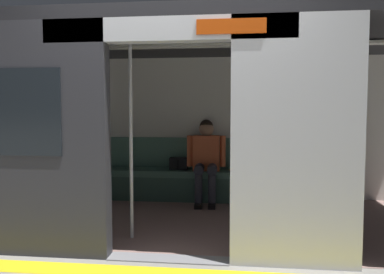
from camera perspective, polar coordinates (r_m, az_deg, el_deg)
ground_plane at (r=3.60m, az=-3.43°, el=-17.38°), size 60.00×60.00×0.00m
platform_edge_strip at (r=3.32m, az=-4.39°, el=-19.20°), size 8.00×0.24×0.01m
train_car at (r=4.57m, az=-1.76°, el=5.99°), size 6.40×2.75×2.20m
bench_seat at (r=5.65m, az=0.56°, el=-5.90°), size 3.07×0.44×0.44m
person_seated at (r=5.54m, az=2.07°, el=-2.71°), size 0.55×0.68×1.17m
handbag at (r=5.72m, az=-1.95°, el=-3.89°), size 0.26×0.15×0.17m
book at (r=5.67m, az=6.56°, el=-4.70°), size 0.22×0.26×0.03m
grab_pole_door at (r=3.97m, az=-8.89°, el=-0.09°), size 0.04×0.04×2.06m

